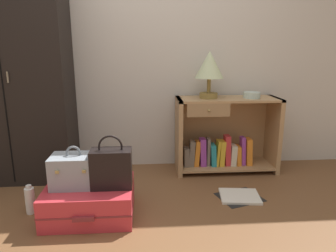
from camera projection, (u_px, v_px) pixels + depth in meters
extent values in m
plane|color=brown|center=(135.00, 251.00, 1.88)|extent=(9.00, 9.00, 0.00)
cube|color=beige|center=(136.00, 36.00, 3.01)|extent=(6.40, 0.10, 2.60)
cube|color=black|center=(13.00, 75.00, 2.73)|extent=(0.96, 0.45, 1.92)
cube|color=black|center=(2.00, 77.00, 2.51)|extent=(0.01, 0.01, 1.82)
cylinder|color=gray|center=(8.00, 77.00, 2.51)|extent=(0.01, 0.01, 0.09)
cube|color=tan|center=(179.00, 136.00, 3.01)|extent=(0.04, 0.36, 0.73)
cube|color=tan|center=(273.00, 134.00, 3.08)|extent=(0.04, 0.36, 0.73)
cube|color=tan|center=(228.00, 99.00, 2.96)|extent=(0.98, 0.36, 0.02)
cube|color=tan|center=(225.00, 164.00, 3.12)|extent=(0.90, 0.36, 0.02)
cube|color=tan|center=(222.00, 130.00, 3.22)|extent=(0.90, 0.01, 0.71)
cube|color=#9D7950|center=(209.00, 110.00, 2.80)|extent=(0.39, 0.02, 0.12)
sphere|color=#9E844C|center=(209.00, 110.00, 2.78)|extent=(0.02, 0.02, 0.02)
cube|color=#726659|center=(186.00, 157.00, 3.04)|extent=(0.05, 0.11, 0.18)
cube|color=#726659|center=(192.00, 153.00, 3.04)|extent=(0.06, 0.09, 0.25)
cube|color=orange|center=(197.00, 153.00, 3.04)|extent=(0.06, 0.09, 0.25)
cube|color=purple|center=(203.00, 152.00, 3.04)|extent=(0.07, 0.10, 0.28)
cube|color=#726659|center=(208.00, 152.00, 3.05)|extent=(0.03, 0.09, 0.27)
cube|color=teal|center=(213.00, 155.00, 3.06)|extent=(0.06, 0.13, 0.22)
cube|color=gold|center=(217.00, 153.00, 3.06)|extent=(0.04, 0.13, 0.25)
cube|color=gold|center=(222.00, 153.00, 3.06)|extent=(0.06, 0.12, 0.25)
cube|color=red|center=(227.00, 150.00, 3.06)|extent=(0.06, 0.11, 0.30)
cube|color=beige|center=(233.00, 155.00, 3.07)|extent=(0.06, 0.12, 0.20)
cube|color=orange|center=(238.00, 155.00, 3.08)|extent=(0.05, 0.12, 0.19)
cube|color=purple|center=(243.00, 151.00, 3.07)|extent=(0.05, 0.09, 0.28)
cube|color=orange|center=(248.00, 151.00, 3.08)|extent=(0.07, 0.12, 0.27)
cylinder|color=olive|center=(209.00, 95.00, 2.94)|extent=(0.17, 0.17, 0.05)
cylinder|color=olive|center=(209.00, 85.00, 2.92)|extent=(0.04, 0.04, 0.14)
cone|color=beige|center=(209.00, 65.00, 2.87)|extent=(0.27, 0.27, 0.25)
cylinder|color=silver|center=(252.00, 95.00, 2.95)|extent=(0.16, 0.16, 0.06)
cube|color=#D1333D|center=(90.00, 200.00, 2.26)|extent=(0.62, 0.49, 0.23)
cube|color=maroon|center=(90.00, 200.00, 2.26)|extent=(0.62, 0.50, 0.01)
cube|color=maroon|center=(83.00, 219.00, 2.01)|extent=(0.14, 0.02, 0.03)
cube|color=#8E99A3|center=(75.00, 171.00, 2.20)|extent=(0.32, 0.22, 0.23)
torus|color=slate|center=(73.00, 153.00, 2.17)|extent=(0.11, 0.02, 0.11)
cube|color=tan|center=(57.00, 172.00, 2.07)|extent=(0.02, 0.01, 0.02)
cube|color=tan|center=(84.00, 171.00, 2.09)|extent=(0.02, 0.01, 0.02)
cube|color=black|center=(111.00, 168.00, 2.18)|extent=(0.28, 0.16, 0.27)
torus|color=black|center=(110.00, 147.00, 2.14)|extent=(0.17, 0.01, 0.17)
cylinder|color=white|center=(30.00, 201.00, 2.29)|extent=(0.07, 0.07, 0.20)
cylinder|color=silver|center=(29.00, 187.00, 2.26)|extent=(0.04, 0.04, 0.02)
cube|color=white|center=(240.00, 196.00, 2.55)|extent=(0.34, 0.30, 0.02)
cube|color=black|center=(240.00, 197.00, 2.55)|extent=(0.40, 0.37, 0.01)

